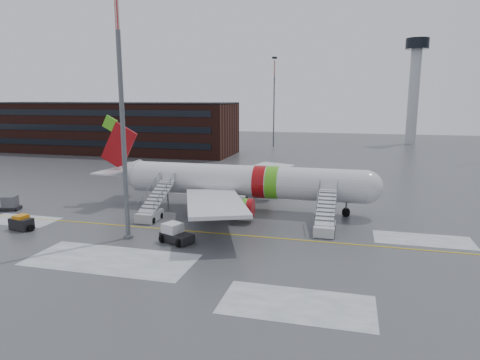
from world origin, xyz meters
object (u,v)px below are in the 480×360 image
(airstair_aft, at_px, (152,209))
(light_mast_near, at_px, (122,106))
(airstair_fwd, at_px, (325,222))
(pushback_tug, at_px, (175,234))
(uld_container, at_px, (10,203))
(baggage_tractor, at_px, (21,223))
(airliner, at_px, (237,181))

(airstair_aft, xyz_separation_m, light_mast_near, (0.75, -6.79, 11.50))
(airstair_fwd, distance_m, pushback_tug, 14.96)
(uld_container, height_order, light_mast_near, light_mast_near)
(airstair_aft, relative_size, pushback_tug, 2.22)
(pushback_tug, relative_size, baggage_tractor, 1.14)
(uld_container, bearing_deg, airliner, 15.56)
(uld_container, xyz_separation_m, baggage_tractor, (7.10, -6.28, -0.15))
(uld_container, bearing_deg, airstair_fwd, 1.20)
(airstair_fwd, bearing_deg, baggage_tractor, -166.82)
(airliner, distance_m, airstair_fwd, 12.99)
(baggage_tractor, bearing_deg, airliner, 35.33)
(uld_container, distance_m, baggage_tractor, 9.48)
(airstair_aft, bearing_deg, uld_container, -177.55)
(airstair_fwd, bearing_deg, airstair_aft, 180.00)
(airliner, relative_size, airstair_fwd, 4.55)
(uld_container, height_order, baggage_tractor, uld_container)
(airliner, bearing_deg, airstair_fwd, -30.76)
(light_mast_near, bearing_deg, baggage_tractor, -178.68)
(airstair_aft, distance_m, baggage_tractor, 13.25)
(airstair_fwd, xyz_separation_m, baggage_tractor, (-30.16, -7.06, -0.41))
(baggage_tractor, bearing_deg, light_mast_near, 1.32)
(airliner, distance_m, pushback_tug, 13.70)
(pushback_tug, distance_m, baggage_tractor, 16.80)
(airstair_fwd, xyz_separation_m, airstair_aft, (-18.97, 0.00, 0.00))
(airstair_aft, bearing_deg, light_mast_near, -83.68)
(uld_container, relative_size, light_mast_near, 0.10)
(airstair_aft, distance_m, pushback_tug, 8.73)
(airstair_fwd, bearing_deg, airliner, 149.24)
(airstair_aft, relative_size, uld_container, 3.15)
(airliner, bearing_deg, uld_container, -164.44)
(pushback_tug, bearing_deg, airliner, 79.76)
(pushback_tug, height_order, baggage_tractor, pushback_tug)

